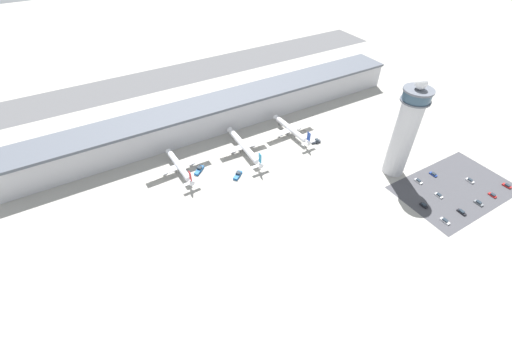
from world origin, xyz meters
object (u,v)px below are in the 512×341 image
(car_grey_coupe, at_px, (462,212))
(car_blue_compact, at_px, (507,186))
(car_yellow_taxi, at_px, (418,181))
(airplane_gate_charlie, at_px, (291,130))
(service_truck_baggage, at_px, (238,175))
(airplane_gate_bravo, at_px, (244,147))
(car_silver_sedan, at_px, (470,181))
(control_tower, at_px, (405,130))
(car_red_hatchback, at_px, (492,195))
(car_green_van, at_px, (439,195))
(service_truck_catering, at_px, (316,142))
(car_navy_sedan, at_px, (424,205))
(airplane_gate_alpha, at_px, (179,166))
(car_white_wagon, at_px, (445,221))
(car_black_suv, at_px, (479,203))
(car_maroon_suv, at_px, (433,174))
(service_truck_fuel, at_px, (199,170))

(car_grey_coupe, bearing_deg, car_blue_compact, -0.22)
(car_blue_compact, bearing_deg, car_yellow_taxi, 145.16)
(airplane_gate_charlie, relative_size, service_truck_baggage, 5.00)
(airplane_gate_bravo, bearing_deg, car_silver_sedan, -42.30)
(control_tower, xyz_separation_m, airplane_gate_bravo, (-65.27, 58.55, -23.46))
(car_red_hatchback, xyz_separation_m, car_green_van, (-24.79, 14.18, -0.00))
(service_truck_catering, bearing_deg, car_navy_sedan, -79.81)
(airplane_gate_charlie, height_order, car_grey_coupe, airplane_gate_charlie)
(car_yellow_taxi, bearing_deg, airplane_gate_alpha, 146.18)
(service_truck_baggage, bearing_deg, car_yellow_taxi, -32.98)
(car_green_van, bearing_deg, car_grey_coupe, -91.72)
(airplane_gate_bravo, distance_m, car_white_wagon, 114.86)
(airplane_gate_alpha, distance_m, car_green_van, 141.87)
(airplane_gate_charlie, height_order, service_truck_catering, airplane_gate_charlie)
(car_yellow_taxi, xyz_separation_m, car_black_suv, (13.06, -27.23, 0.03))
(car_maroon_suv, height_order, car_black_suv, car_black_suv)
(control_tower, xyz_separation_m, car_red_hatchback, (30.08, -41.54, -27.17))
(airplane_gate_charlie, relative_size, car_white_wagon, 7.72)
(airplane_gate_bravo, relative_size, airplane_gate_charlie, 1.15)
(airplane_gate_bravo, distance_m, car_blue_compact, 147.87)
(service_truck_catering, relative_size, car_yellow_taxi, 1.39)
(service_truck_catering, bearing_deg, airplane_gate_charlie, 120.11)
(car_red_hatchback, bearing_deg, car_white_wagon, 178.65)
(control_tower, relative_size, car_white_wagon, 11.92)
(car_red_hatchback, bearing_deg, airplane_gate_alpha, 143.20)
(car_maroon_suv, bearing_deg, airplane_gate_alpha, 148.76)
(airplane_gate_bravo, distance_m, service_truck_catering, 46.72)
(service_truck_catering, bearing_deg, car_maroon_suv, -57.08)
(control_tower, bearing_deg, car_yellow_taxi, -70.08)
(airplane_gate_alpha, height_order, car_black_suv, airplane_gate_alpha)
(service_truck_fuel, distance_m, car_silver_sedan, 151.97)
(airplane_gate_bravo, bearing_deg, car_red_hatchback, -46.39)
(airplane_gate_alpha, relative_size, car_white_wagon, 8.07)
(car_red_hatchback, distance_m, car_black_suv, 11.88)
(airplane_gate_charlie, xyz_separation_m, service_truck_fuel, (-66.77, -4.01, -3.30))
(airplane_gate_charlie, bearing_deg, car_green_van, -68.11)
(airplane_gate_bravo, relative_size, car_green_van, 10.07)
(airplane_gate_alpha, relative_size, car_grey_coupe, 8.28)
(airplane_gate_charlie, distance_m, car_grey_coupe, 106.45)
(car_grey_coupe, bearing_deg, car_white_wagon, 178.43)
(car_maroon_suv, bearing_deg, car_navy_sedan, -151.14)
(car_red_hatchback, bearing_deg, car_grey_coupe, 178.76)
(car_white_wagon, bearing_deg, car_black_suv, -1.69)
(car_red_hatchback, bearing_deg, airplane_gate_bravo, 133.61)
(airplane_gate_alpha, height_order, car_navy_sedan, airplane_gate_alpha)
(airplane_gate_alpha, height_order, car_silver_sedan, airplane_gate_alpha)
(airplane_gate_bravo, bearing_deg, control_tower, -41.89)
(airplane_gate_bravo, distance_m, car_yellow_taxi, 101.30)
(service_truck_fuel, relative_size, service_truck_baggage, 1.04)
(car_red_hatchback, distance_m, car_grey_coupe, 25.21)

